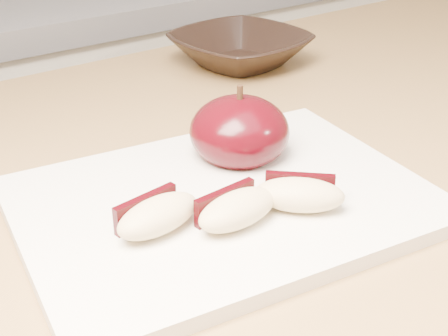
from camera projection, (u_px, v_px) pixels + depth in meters
cutting_board at (224, 202)px, 0.51m from camera, size 0.36×0.28×0.01m
apple_half at (239, 131)px, 0.56m from camera, size 0.12×0.12×0.08m
apple_wedge_a at (157, 215)px, 0.46m from camera, size 0.07×0.04×0.03m
apple_wedge_b at (236, 209)px, 0.47m from camera, size 0.07×0.04×0.03m
apple_wedge_c at (299, 194)px, 0.48m from camera, size 0.07×0.07×0.03m
bowl at (240, 49)px, 0.83m from camera, size 0.19×0.19×0.04m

